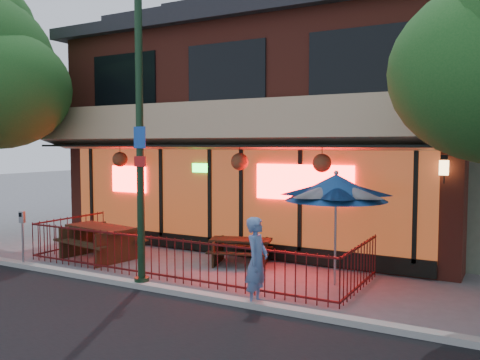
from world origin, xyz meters
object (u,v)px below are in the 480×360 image
(picnic_table_right, at_px, (241,248))
(parking_meter_near, at_px, (22,229))
(street_light, at_px, (140,140))
(pedestrian, at_px, (257,261))
(picnic_table_left, at_px, (101,237))
(patio_umbrella, at_px, (336,187))

(picnic_table_right, height_order, parking_meter_near, parking_meter_near)
(street_light, relative_size, parking_meter_near, 4.99)
(pedestrian, distance_m, parking_meter_near, 6.47)
(picnic_table_left, relative_size, patio_umbrella, 0.91)
(picnic_table_right, relative_size, patio_umbrella, 0.73)
(picnic_table_left, height_order, parking_meter_near, parking_meter_near)
(picnic_table_left, bearing_deg, picnic_table_right, 18.60)
(picnic_table_left, height_order, patio_umbrella, patio_umbrella)
(parking_meter_near, bearing_deg, picnic_table_left, 59.21)
(picnic_table_right, relative_size, pedestrian, 1.08)
(picnic_table_left, relative_size, picnic_table_right, 1.25)
(patio_umbrella, distance_m, pedestrian, 2.58)
(street_light, height_order, picnic_table_right, street_light)
(street_light, distance_m, pedestrian, 3.59)
(street_light, xyz_separation_m, picnic_table_right, (0.89, 2.80, -2.72))
(street_light, bearing_deg, picnic_table_left, 149.82)
(pedestrian, xyz_separation_m, parking_meter_near, (-6.47, -0.13, 0.10))
(patio_umbrella, bearing_deg, picnic_table_left, -175.09)
(patio_umbrella, xyz_separation_m, parking_meter_near, (-7.32, -2.21, -1.18))
(parking_meter_near, bearing_deg, pedestrian, 1.15)
(street_light, distance_m, picnic_table_right, 4.00)
(street_light, bearing_deg, pedestrian, 1.10)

